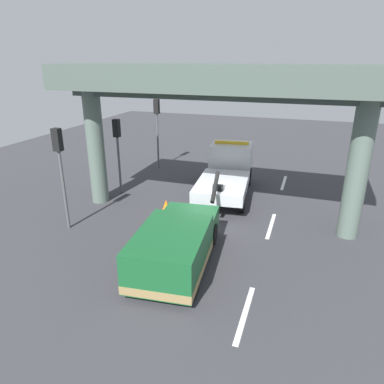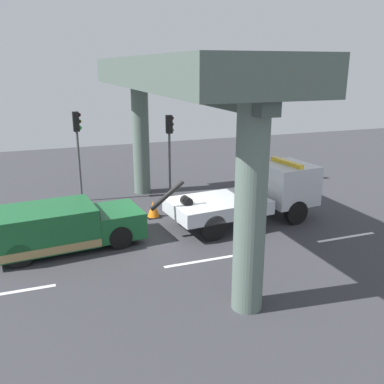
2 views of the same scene
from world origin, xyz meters
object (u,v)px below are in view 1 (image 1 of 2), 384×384
at_px(towed_van_green, 176,246).
at_px(traffic_light_near, 60,157).
at_px(traffic_cone_orange, 166,207).
at_px(tow_truck_white, 228,170).
at_px(traffic_light_far, 118,140).
at_px(traffic_light_mid, 157,119).

bearing_deg(towed_van_green, traffic_light_near, 76.59).
bearing_deg(traffic_cone_orange, tow_truck_white, -25.70).
distance_m(traffic_light_near, traffic_light_far, 4.51).
height_order(tow_truck_white, traffic_light_near, traffic_light_near).
xyz_separation_m(tow_truck_white, traffic_light_near, (-6.67, 5.36, 1.93)).
distance_m(traffic_light_far, traffic_light_mid, 5.01).
height_order(tow_truck_white, traffic_light_far, traffic_light_far).
bearing_deg(traffic_light_near, tow_truck_white, -38.77).
bearing_deg(traffic_light_mid, traffic_cone_orange, -153.48).
distance_m(towed_van_green, traffic_light_far, 8.23).
height_order(traffic_light_mid, traffic_cone_orange, traffic_light_mid).
bearing_deg(traffic_cone_orange, towed_van_green, -152.86).
relative_size(traffic_light_near, traffic_light_mid, 0.97).
bearing_deg(tow_truck_white, traffic_light_near, 141.23).
height_order(traffic_light_near, traffic_light_mid, traffic_light_mid).
relative_size(tow_truck_white, traffic_light_far, 1.85).
height_order(tow_truck_white, towed_van_green, tow_truck_white).
relative_size(towed_van_green, traffic_light_far, 1.36).
xyz_separation_m(traffic_light_near, traffic_light_mid, (9.50, -0.00, 0.10)).
distance_m(traffic_light_far, traffic_cone_orange, 4.65).
bearing_deg(traffic_light_far, towed_van_green, -136.82).
distance_m(tow_truck_white, towed_van_green, 7.98).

